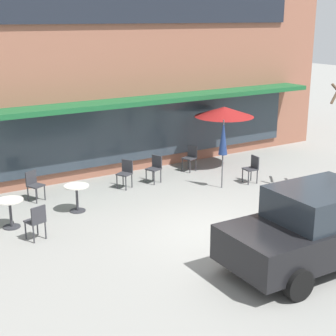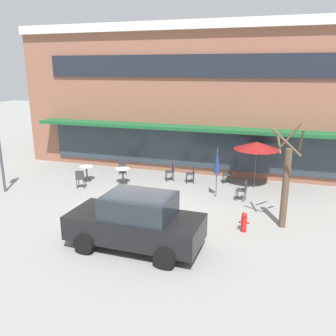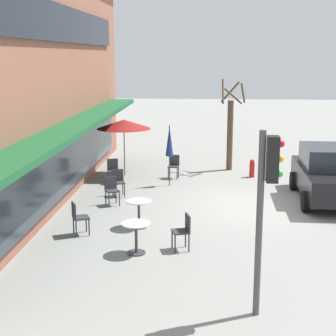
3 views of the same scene
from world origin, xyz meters
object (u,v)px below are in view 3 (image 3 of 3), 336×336
at_px(patio_umbrella_green_folded, 124,124).
at_px(cafe_chair_1, 112,189).
at_px(cafe_chair_3, 174,165).
at_px(cafe_chair_0, 118,180).
at_px(street_tree, 230,129).
at_px(parked_sedan, 328,174).
at_px(fire_hydrant, 252,168).
at_px(cafe_table_near_wall, 136,233).
at_px(cafe_chair_2, 113,169).
at_px(cafe_chair_4, 78,216).
at_px(cafe_table_streetside, 139,209).
at_px(traffic_light_pole, 266,193).
at_px(patio_umbrella_cream_folded, 169,141).
at_px(cafe_chair_5, 184,229).

relative_size(patio_umbrella_green_folded, cafe_chair_1, 2.47).
distance_m(cafe_chair_1, cafe_chair_3, 4.12).
height_order(cafe_chair_0, street_tree, street_tree).
bearing_deg(parked_sedan, street_tree, 34.23).
height_order(parked_sedan, street_tree, street_tree).
height_order(patio_umbrella_green_folded, fire_hydrant, patio_umbrella_green_folded).
xyz_separation_m(cafe_table_near_wall, patio_umbrella_green_folded, (8.09, 1.54, 1.51)).
relative_size(cafe_chair_2, cafe_chair_4, 1.00).
relative_size(cafe_chair_0, cafe_chair_3, 1.00).
distance_m(cafe_chair_1, parked_sedan, 6.99).
bearing_deg(cafe_chair_1, patio_umbrella_green_folded, 3.13).
height_order(cafe_table_streetside, traffic_light_pole, traffic_light_pole).
height_order(cafe_table_near_wall, cafe_chair_2, cafe_chair_2).
height_order(traffic_light_pole, fire_hydrant, traffic_light_pole).
distance_m(cafe_chair_0, parked_sedan, 6.89).
height_order(parked_sedan, traffic_light_pole, traffic_light_pole).
bearing_deg(patio_umbrella_cream_folded, patio_umbrella_green_folded, 51.34).
height_order(cafe_chair_3, traffic_light_pole, traffic_light_pole).
bearing_deg(cafe_chair_3, cafe_table_streetside, 174.14).
bearing_deg(fire_hydrant, cafe_chair_3, 96.94).
height_order(cafe_table_near_wall, street_tree, street_tree).
relative_size(cafe_chair_2, traffic_light_pole, 0.26).
relative_size(parked_sedan, street_tree, 1.15).
bearing_deg(cafe_chair_4, traffic_light_pole, -132.13).
xyz_separation_m(cafe_chair_5, street_tree, (9.07, -1.51, 1.15)).
xyz_separation_m(patio_umbrella_cream_folded, cafe_chair_2, (0.24, 2.10, -1.10)).
bearing_deg(fire_hydrant, patio_umbrella_cream_folded, 116.31).
relative_size(cafe_table_near_wall, cafe_chair_1, 0.85).
bearing_deg(cafe_chair_4, patio_umbrella_green_folded, -1.27).
bearing_deg(traffic_light_pole, cafe_chair_1, 30.41).
distance_m(patio_umbrella_cream_folded, cafe_chair_4, 5.89).
distance_m(cafe_chair_1, street_tree, 6.76).
height_order(patio_umbrella_cream_folded, cafe_chair_5, patio_umbrella_cream_folded).
xyz_separation_m(cafe_chair_2, cafe_chair_4, (-5.65, -0.08, 0.00)).
bearing_deg(fire_hydrant, cafe_table_streetside, 149.86).
bearing_deg(parked_sedan, cafe_chair_1, 98.27).
relative_size(cafe_chair_0, street_tree, 0.24).
distance_m(cafe_chair_1, fire_hydrant, 6.28).
relative_size(cafe_chair_1, cafe_chair_4, 1.00).
height_order(cafe_chair_1, cafe_chair_3, same).
bearing_deg(cafe_chair_2, cafe_table_streetside, -162.13).
height_order(cafe_chair_1, fire_hydrant, cafe_chair_1).
height_order(cafe_table_near_wall, cafe_chair_3, cafe_chair_3).
relative_size(cafe_chair_4, street_tree, 0.24).
bearing_deg(cafe_table_streetside, fire_hydrant, -30.14).
xyz_separation_m(cafe_chair_4, traffic_light_pole, (-3.94, -4.36, 1.77)).
bearing_deg(cafe_chair_5, cafe_chair_3, 5.30).
bearing_deg(cafe_chair_1, cafe_chair_4, 172.47).
bearing_deg(cafe_table_near_wall, cafe_chair_0, 14.21).
relative_size(parked_sedan, traffic_light_pole, 1.25).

